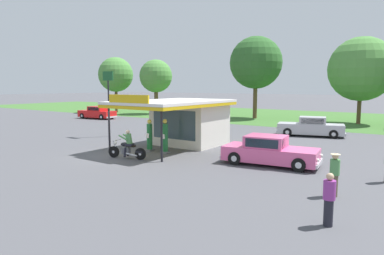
{
  "coord_description": "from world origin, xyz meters",
  "views": [
    {
      "loc": [
        14.53,
        -13.45,
        3.94
      ],
      "look_at": [
        2.54,
        3.74,
        1.4
      ],
      "focal_mm": 32.13,
      "sensor_mm": 36.0,
      "label": 1
    }
  ],
  "objects_px": {
    "featured_classic_sedan": "(269,151)",
    "bystander_leaning_by_kiosk": "(329,199)",
    "gas_pump_offside": "(165,138)",
    "motorcycle_with_rider": "(127,147)",
    "parked_car_back_row_left": "(97,113)",
    "parked_car_second_row_spare": "(191,115)",
    "bystander_admiring_sedan": "(335,174)",
    "parked_car_back_row_far_left": "(311,127)",
    "gas_pump_nearside": "(150,137)",
    "roadside_pole_sign": "(108,93)"
  },
  "relations": [
    {
      "from": "featured_classic_sedan",
      "to": "bystander_leaning_by_kiosk",
      "type": "bearing_deg",
      "value": -55.46
    },
    {
      "from": "gas_pump_offside",
      "to": "motorcycle_with_rider",
      "type": "distance_m",
      "value": 2.52
    },
    {
      "from": "gas_pump_offside",
      "to": "featured_classic_sedan",
      "type": "xyz_separation_m",
      "value": [
        6.22,
        0.67,
        -0.26
      ]
    },
    {
      "from": "featured_classic_sedan",
      "to": "parked_car_back_row_left",
      "type": "xyz_separation_m",
      "value": [
        -26.73,
        11.37,
        0.03
      ]
    },
    {
      "from": "parked_car_second_row_spare",
      "to": "bystander_admiring_sedan",
      "type": "height_order",
      "value": "bystander_admiring_sedan"
    },
    {
      "from": "parked_car_back_row_far_left",
      "to": "bystander_admiring_sedan",
      "type": "distance_m",
      "value": 15.61
    },
    {
      "from": "gas_pump_nearside",
      "to": "featured_classic_sedan",
      "type": "distance_m",
      "value": 7.47
    },
    {
      "from": "gas_pump_offside",
      "to": "parked_car_back_row_left",
      "type": "xyz_separation_m",
      "value": [
        -20.52,
        12.03,
        -0.23
      ]
    },
    {
      "from": "motorcycle_with_rider",
      "to": "parked_car_back_row_far_left",
      "type": "height_order",
      "value": "motorcycle_with_rider"
    },
    {
      "from": "roadside_pole_sign",
      "to": "featured_classic_sedan",
      "type": "bearing_deg",
      "value": -8.08
    },
    {
      "from": "parked_car_back_row_far_left",
      "to": "bystander_admiring_sedan",
      "type": "relative_size",
      "value": 3.45
    },
    {
      "from": "parked_car_second_row_spare",
      "to": "parked_car_back_row_left",
      "type": "bearing_deg",
      "value": -160.67
    },
    {
      "from": "gas_pump_offside",
      "to": "parked_car_back_row_far_left",
      "type": "xyz_separation_m",
      "value": [
        5.03,
        11.99,
        -0.23
      ]
    },
    {
      "from": "gas_pump_offside",
      "to": "parked_car_back_row_left",
      "type": "distance_m",
      "value": 23.79
    },
    {
      "from": "motorcycle_with_rider",
      "to": "parked_car_back_row_left",
      "type": "relative_size",
      "value": 0.45
    },
    {
      "from": "gas_pump_nearside",
      "to": "motorcycle_with_rider",
      "type": "distance_m",
      "value": 2.5
    },
    {
      "from": "parked_car_back_row_far_left",
      "to": "bystander_admiring_sedan",
      "type": "xyz_separation_m",
      "value": [
        5.04,
        -14.78,
        0.14
      ]
    },
    {
      "from": "gas_pump_nearside",
      "to": "motorcycle_with_rider",
      "type": "xyz_separation_m",
      "value": [
        0.56,
        -2.42,
        -0.23
      ]
    },
    {
      "from": "featured_classic_sedan",
      "to": "parked_car_second_row_spare",
      "type": "relative_size",
      "value": 0.99
    },
    {
      "from": "featured_classic_sedan",
      "to": "parked_car_second_row_spare",
      "type": "height_order",
      "value": "parked_car_second_row_spare"
    },
    {
      "from": "gas_pump_nearside",
      "to": "parked_car_back_row_left",
      "type": "distance_m",
      "value": 22.74
    },
    {
      "from": "gas_pump_offside",
      "to": "bystander_admiring_sedan",
      "type": "distance_m",
      "value": 10.45
    },
    {
      "from": "parked_car_second_row_spare",
      "to": "bystander_admiring_sedan",
      "type": "relative_size",
      "value": 3.2
    },
    {
      "from": "bystander_leaning_by_kiosk",
      "to": "motorcycle_with_rider",
      "type": "bearing_deg",
      "value": 163.98
    },
    {
      "from": "motorcycle_with_rider",
      "to": "roadside_pole_sign",
      "type": "bearing_deg",
      "value": 144.55
    },
    {
      "from": "parked_car_back_row_far_left",
      "to": "roadside_pole_sign",
      "type": "bearing_deg",
      "value": -143.93
    },
    {
      "from": "roadside_pole_sign",
      "to": "gas_pump_nearside",
      "type": "bearing_deg",
      "value": -22.01
    },
    {
      "from": "gas_pump_offside",
      "to": "motorcycle_with_rider",
      "type": "height_order",
      "value": "gas_pump_offside"
    },
    {
      "from": "parked_car_back_row_far_left",
      "to": "parked_car_back_row_left",
      "type": "bearing_deg",
      "value": 179.91
    },
    {
      "from": "parked_car_second_row_spare",
      "to": "bystander_leaning_by_kiosk",
      "type": "xyz_separation_m",
      "value": [
        19.91,
        -21.59,
        0.11
      ]
    },
    {
      "from": "gas_pump_nearside",
      "to": "parked_car_back_row_far_left",
      "type": "height_order",
      "value": "gas_pump_nearside"
    },
    {
      "from": "gas_pump_nearside",
      "to": "featured_classic_sedan",
      "type": "xyz_separation_m",
      "value": [
        7.43,
        0.67,
        -0.21
      ]
    },
    {
      "from": "parked_car_second_row_spare",
      "to": "bystander_admiring_sedan",
      "type": "bearing_deg",
      "value": -43.95
    },
    {
      "from": "gas_pump_nearside",
      "to": "parked_car_back_row_left",
      "type": "relative_size",
      "value": 0.38
    },
    {
      "from": "parked_car_back_row_left",
      "to": "bystander_admiring_sedan",
      "type": "height_order",
      "value": "bystander_admiring_sedan"
    },
    {
      "from": "gas_pump_nearside",
      "to": "roadside_pole_sign",
      "type": "height_order",
      "value": "roadside_pole_sign"
    },
    {
      "from": "bystander_admiring_sedan",
      "to": "roadside_pole_sign",
      "type": "height_order",
      "value": "roadside_pole_sign"
    },
    {
      "from": "parked_car_back_row_left",
      "to": "bystander_leaning_by_kiosk",
      "type": "distance_m",
      "value": 35.76
    },
    {
      "from": "parked_car_second_row_spare",
      "to": "bystander_leaning_by_kiosk",
      "type": "height_order",
      "value": "bystander_leaning_by_kiosk"
    },
    {
      "from": "bystander_admiring_sedan",
      "to": "gas_pump_nearside",
      "type": "bearing_deg",
      "value": 166.17
    },
    {
      "from": "gas_pump_nearside",
      "to": "gas_pump_offside",
      "type": "xyz_separation_m",
      "value": [
        1.22,
        0.0,
        0.04
      ]
    },
    {
      "from": "parked_car_back_row_far_left",
      "to": "parked_car_second_row_spare",
      "type": "bearing_deg",
      "value": 164.62
    },
    {
      "from": "featured_classic_sedan",
      "to": "gas_pump_nearside",
      "type": "bearing_deg",
      "value": -174.87
    },
    {
      "from": "roadside_pole_sign",
      "to": "parked_car_back_row_far_left",
      "type": "bearing_deg",
      "value": 36.07
    },
    {
      "from": "gas_pump_offside",
      "to": "parked_car_second_row_spare",
      "type": "bearing_deg",
      "value": 120.39
    },
    {
      "from": "parked_car_second_row_spare",
      "to": "roadside_pole_sign",
      "type": "distance_m",
      "value": 13.66
    },
    {
      "from": "motorcycle_with_rider",
      "to": "featured_classic_sedan",
      "type": "bearing_deg",
      "value": 24.22
    },
    {
      "from": "gas_pump_offside",
      "to": "bystander_admiring_sedan",
      "type": "xyz_separation_m",
      "value": [
        10.07,
        -2.78,
        -0.09
      ]
    },
    {
      "from": "featured_classic_sedan",
      "to": "parked_car_back_row_far_left",
      "type": "xyz_separation_m",
      "value": [
        -1.19,
        11.33,
        0.03
      ]
    },
    {
      "from": "gas_pump_nearside",
      "to": "roadside_pole_sign",
      "type": "xyz_separation_m",
      "value": [
        -6.57,
        2.66,
        2.55
      ]
    }
  ]
}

